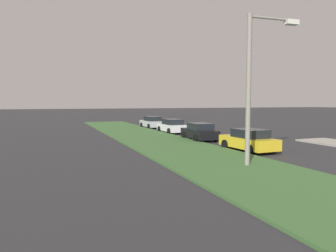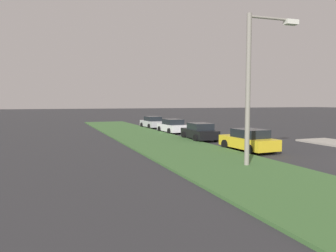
% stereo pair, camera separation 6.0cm
% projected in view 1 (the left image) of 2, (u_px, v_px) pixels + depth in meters
% --- Properties ---
extents(grass_median, '(60.00, 6.00, 0.12)m').
position_uv_depth(grass_median, '(174.00, 147.00, 22.55)').
color(grass_median, '#3D6633').
rests_on(grass_median, ground).
extents(parked_car_yellow, '(4.37, 2.16, 1.47)m').
position_uv_depth(parked_car_yellow, '(249.00, 140.00, 20.95)').
color(parked_car_yellow, gold).
rests_on(parked_car_yellow, ground).
extents(parked_car_black, '(4.39, 2.19, 1.47)m').
position_uv_depth(parked_car_black, '(199.00, 132.00, 26.94)').
color(parked_car_black, black).
rests_on(parked_car_black, ground).
extents(parked_car_white, '(4.36, 2.13, 1.47)m').
position_uv_depth(parked_car_white, '(172.00, 126.00, 33.21)').
color(parked_car_white, silver).
rests_on(parked_car_white, ground).
extents(parked_car_silver, '(4.39, 2.19, 1.47)m').
position_uv_depth(parked_car_silver, '(152.00, 122.00, 39.50)').
color(parked_car_silver, '#B2B5BA').
rests_on(parked_car_silver, ground).
extents(streetlight, '(0.45, 2.88, 7.50)m').
position_uv_depth(streetlight, '(255.00, 79.00, 15.54)').
color(streetlight, gray).
rests_on(streetlight, ground).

